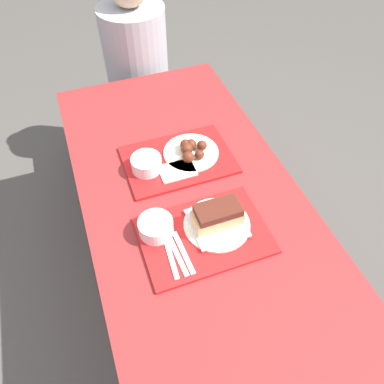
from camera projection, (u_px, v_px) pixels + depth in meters
ground_plane at (194, 291)px, 1.92m from camera, size 12.00×12.00×0.00m
picnic_table at (195, 217)px, 1.44m from camera, size 0.79×1.74×0.73m
picnic_bench_far at (134, 111)px, 2.31m from camera, size 0.75×0.28×0.44m
tray_near at (204, 235)px, 1.27m from camera, size 0.43×0.30×0.01m
tray_far at (178, 160)px, 1.50m from camera, size 0.43×0.30×0.01m
bowl_coleslaw_near at (156, 226)px, 1.25m from camera, size 0.12×0.12×0.06m
brisket_sandwich_plate at (217, 219)px, 1.26m from camera, size 0.23×0.23×0.10m
plastic_fork_near at (177, 254)px, 1.21m from camera, size 0.03×0.17×0.00m
plastic_knife_near at (183, 252)px, 1.21m from camera, size 0.02×0.17×0.00m
plastic_spoon_near at (171, 256)px, 1.20m from camera, size 0.03×0.17×0.00m
bowl_coleslaw_far at (146, 163)px, 1.44m from camera, size 0.12×0.12×0.06m
wings_plate_far at (191, 151)px, 1.50m from camera, size 0.22×0.22×0.06m
napkin_far at (177, 171)px, 1.45m from camera, size 0.14×0.10×0.01m
person_seated_across at (135, 52)px, 2.03m from camera, size 0.35×0.35×0.73m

